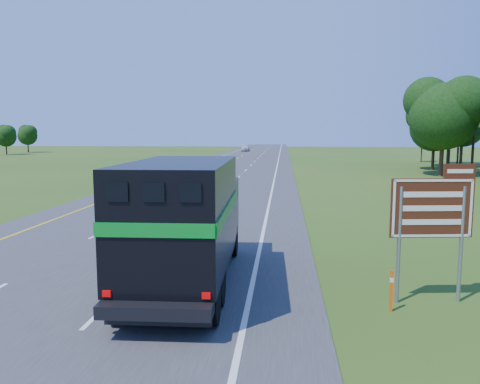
{
  "coord_description": "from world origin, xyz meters",
  "views": [
    {
      "loc": [
        6.39,
        -9.31,
        4.51
      ],
      "look_at": [
        4.11,
        15.08,
        1.42
      ],
      "focal_mm": 35.0,
      "sensor_mm": 36.0,
      "label": 1
    }
  ],
  "objects_px": {
    "white_suv": "(187,168)",
    "exit_sign": "(433,214)",
    "far_car": "(245,148)",
    "horse_truck": "(186,219)"
  },
  "relations": [
    {
      "from": "far_car",
      "to": "exit_sign",
      "type": "bearing_deg",
      "value": -80.62
    },
    {
      "from": "far_car",
      "to": "exit_sign",
      "type": "relative_size",
      "value": 1.21
    },
    {
      "from": "white_suv",
      "to": "exit_sign",
      "type": "xyz_separation_m",
      "value": [
        14.27,
        -36.75,
        1.59
      ]
    },
    {
      "from": "far_car",
      "to": "white_suv",
      "type": "bearing_deg",
      "value": -88.77
    },
    {
      "from": "white_suv",
      "to": "exit_sign",
      "type": "height_order",
      "value": "exit_sign"
    },
    {
      "from": "white_suv",
      "to": "far_car",
      "type": "xyz_separation_m",
      "value": [
        0.87,
        66.48,
        -0.02
      ]
    },
    {
      "from": "white_suv",
      "to": "horse_truck",
      "type": "bearing_deg",
      "value": -74.7
    },
    {
      "from": "far_car",
      "to": "exit_sign",
      "type": "height_order",
      "value": "exit_sign"
    },
    {
      "from": "white_suv",
      "to": "exit_sign",
      "type": "distance_m",
      "value": 39.46
    },
    {
      "from": "horse_truck",
      "to": "far_car",
      "type": "relative_size",
      "value": 1.88
    }
  ]
}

